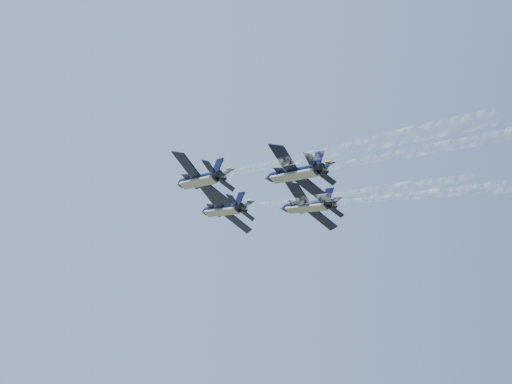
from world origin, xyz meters
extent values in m
cylinder|color=black|center=(-4.69, 9.93, 94.50)|extent=(7.67, 13.77, 2.48)
cone|color=black|center=(-7.91, 17.59, 94.50)|extent=(3.34, 3.47, 2.48)
ellipsoid|color=black|center=(-5.77, 13.34, 94.97)|extent=(2.20, 2.84, 1.29)
cube|color=gray|center=(-5.05, 9.78, 93.94)|extent=(6.27, 12.10, 1.28)
cube|color=black|center=(-7.13, 8.00, 96.44)|extent=(6.06, 5.88, 3.61)
cube|color=yellow|center=(-7.76, 9.66, 96.52)|extent=(4.01, 3.53, 3.54)
cube|color=black|center=(-1.72, 10.27, 92.39)|extent=(5.37, 3.77, 3.61)
cube|color=yellow|center=(-2.35, 11.93, 92.47)|extent=(5.00, 0.78, 3.54)
cube|color=black|center=(-3.79, 3.11, 95.75)|extent=(2.83, 2.83, 1.67)
cube|color=black|center=(-0.45, 4.51, 93.25)|extent=(2.35, 1.71, 1.67)
cube|color=black|center=(-2.31, 4.53, 96.21)|extent=(1.76, 2.49, 2.66)
cube|color=black|center=(-0.96, 5.10, 95.20)|extent=(2.98, 3.00, 1.79)
cylinder|color=black|center=(-2.25, 2.96, 94.68)|extent=(1.97, 1.78, 1.60)
cylinder|color=black|center=(-1.54, 3.26, 94.14)|extent=(1.97, 1.78, 1.60)
cylinder|color=black|center=(-11.26, -4.98, 94.50)|extent=(7.67, 13.77, 2.48)
cone|color=black|center=(-14.48, 2.69, 94.50)|extent=(3.34, 3.47, 2.48)
ellipsoid|color=black|center=(-12.34, -1.56, 94.97)|extent=(2.20, 2.84, 1.29)
cube|color=gray|center=(-11.62, -5.13, 93.94)|extent=(6.27, 12.10, 1.28)
cube|color=black|center=(-13.70, -6.91, 96.44)|extent=(6.06, 5.88, 3.61)
cube|color=yellow|center=(-14.33, -5.24, 96.52)|extent=(4.01, 3.53, 3.54)
cube|color=black|center=(-8.29, -4.64, 92.39)|extent=(5.37, 3.77, 3.61)
cube|color=yellow|center=(-8.93, -2.97, 92.47)|extent=(5.00, 0.78, 3.54)
cube|color=black|center=(-10.36, -11.79, 95.75)|extent=(2.83, 2.83, 1.67)
cube|color=black|center=(-7.02, -10.39, 93.25)|extent=(2.35, 1.71, 1.67)
cube|color=black|center=(-8.89, -10.38, 96.21)|extent=(1.76, 2.49, 2.66)
cube|color=black|center=(-7.53, -9.81, 95.20)|extent=(2.98, 3.00, 1.79)
cylinder|color=black|center=(-8.82, -11.94, 94.68)|extent=(1.97, 1.78, 1.60)
cylinder|color=black|center=(-8.11, -11.64, 94.14)|extent=(1.97, 1.78, 1.60)
cylinder|color=black|center=(10.64, 4.31, 94.50)|extent=(7.67, 13.77, 2.48)
cone|color=black|center=(7.43, 11.98, 94.50)|extent=(3.34, 3.47, 2.48)
ellipsoid|color=black|center=(9.57, 7.73, 94.97)|extent=(2.20, 2.84, 1.29)
cube|color=gray|center=(10.29, 4.17, 93.94)|extent=(6.27, 12.10, 1.28)
cube|color=black|center=(8.21, 2.38, 96.44)|extent=(6.06, 5.88, 3.61)
cube|color=yellow|center=(7.58, 4.05, 96.52)|extent=(4.01, 3.53, 3.54)
cube|color=black|center=(13.62, 4.65, 92.39)|extent=(5.37, 3.77, 3.61)
cube|color=yellow|center=(12.98, 6.32, 92.47)|extent=(5.00, 0.78, 3.54)
cube|color=black|center=(11.54, -2.50, 95.75)|extent=(2.83, 2.83, 1.67)
cube|color=black|center=(14.88, -1.10, 93.25)|extent=(2.35, 1.71, 1.67)
cube|color=black|center=(13.02, -1.09, 96.21)|extent=(1.76, 2.49, 2.66)
cube|color=black|center=(14.37, -0.52, 95.20)|extent=(2.98, 3.00, 1.79)
cylinder|color=black|center=(13.09, -2.65, 94.68)|extent=(1.97, 1.78, 1.60)
cylinder|color=black|center=(13.80, -2.35, 94.14)|extent=(1.97, 1.78, 1.60)
cylinder|color=black|center=(3.70, -11.35, 94.50)|extent=(7.67, 13.77, 2.48)
cone|color=black|center=(0.48, -3.69, 94.50)|extent=(3.34, 3.47, 2.48)
ellipsoid|color=black|center=(2.62, -7.94, 94.97)|extent=(2.20, 2.84, 1.29)
cube|color=gray|center=(3.34, -11.50, 93.94)|extent=(6.27, 12.10, 1.28)
cube|color=black|center=(1.26, -13.28, 96.44)|extent=(6.06, 5.88, 3.61)
cube|color=yellow|center=(0.63, -11.62, 96.52)|extent=(4.01, 3.53, 3.54)
cube|color=black|center=(6.67, -11.01, 92.39)|extent=(5.37, 3.77, 3.61)
cube|color=yellow|center=(6.04, -9.34, 92.47)|extent=(5.00, 0.78, 3.54)
cube|color=black|center=(4.60, -18.17, 95.75)|extent=(2.83, 2.83, 1.67)
cube|color=black|center=(7.94, -16.76, 93.25)|extent=(2.35, 1.71, 1.67)
cube|color=black|center=(6.08, -16.75, 96.21)|extent=(1.76, 2.49, 2.66)
cube|color=black|center=(7.43, -16.18, 95.20)|extent=(2.98, 3.00, 1.79)
cylinder|color=black|center=(6.14, -18.32, 94.68)|extent=(1.97, 1.78, 1.60)
cylinder|color=black|center=(6.85, -18.02, 94.14)|extent=(1.97, 1.78, 1.60)
cylinder|color=white|center=(1.58, -5.00, 94.50)|extent=(8.31, 17.40, 1.31)
cylinder|color=white|center=(8.27, -20.93, 94.50)|extent=(8.76, 17.59, 1.81)
cylinder|color=white|center=(14.97, -36.87, 94.50)|extent=(9.30, 17.82, 2.39)
cylinder|color=white|center=(-4.99, -19.90, 94.50)|extent=(8.31, 17.40, 1.31)
cylinder|color=white|center=(1.70, -35.84, 94.50)|extent=(8.76, 17.59, 1.81)
cylinder|color=white|center=(8.40, -51.78, 94.50)|extent=(9.30, 17.82, 2.39)
cylinder|color=white|center=(16.92, -10.61, 94.50)|extent=(8.31, 17.40, 1.31)
cylinder|color=white|center=(23.61, -26.55, 94.50)|extent=(8.76, 17.59, 1.81)
cylinder|color=white|center=(9.97, -26.28, 94.50)|extent=(8.31, 17.40, 1.31)
cylinder|color=white|center=(16.66, -42.21, 94.50)|extent=(8.76, 17.59, 1.81)
camera|label=1|loc=(-24.13, -105.97, 55.39)|focal=45.00mm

